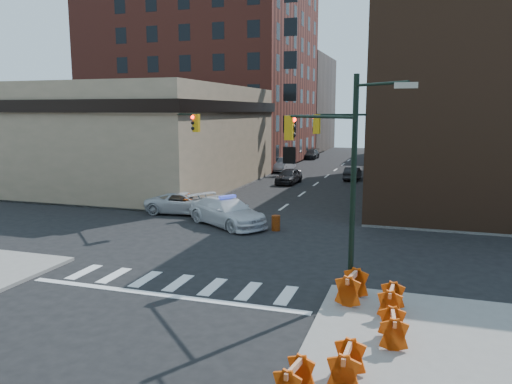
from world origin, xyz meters
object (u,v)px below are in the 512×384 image
Objects in this scene: pickup at (185,203)px; barrel_bank at (188,207)px; pedestrian_a at (183,191)px; barricade_nw_a at (181,201)px; pedestrian_b at (141,195)px; police_car at (227,212)px; barrel_road at (276,223)px; parked_car_wfar at (283,165)px; barricade_se_a at (391,301)px; parked_car_enear at (353,173)px; parked_car_wnear at (289,176)px.

pickup is 5.08× the size of barrel_bank.
pedestrian_a is 1.43× the size of barricade_nw_a.
pedestrian_b is 1.17× the size of barricade_nw_a.
barricade_nw_a is (-4.67, 3.29, -0.19)m from police_car.
pedestrian_b is 1.80× the size of barrel_road.
barrel_road is 7.31m from barrel_bank.
parked_car_wfar is at bearing 127.52° from pedestrian_a.
pickup is 2.90m from pedestrian_a.
barricade_nw_a is at bearing -25.13° from pedestrian_a.
barrel_road is at bearing -36.50° from barricade_nw_a.
barrel_road is at bearing 36.34° from barricade_se_a.
pedestrian_a is at bearing 22.50° from pickup.
parked_car_enear is 2.46× the size of pedestrian_b.
parked_car_enear is at bearing 44.05° from parked_car_wnear.
parked_car_wfar is 22.39m from pedestrian_a.
pickup is at bearing -44.07° from pedestrian_b.
parked_car_enear is at bearing 12.34° from barricade_se_a.
barrel_bank is (-8.42, -20.45, -0.13)m from parked_car_enear.
pickup is at bearing 144.30° from barrel_bank.
pedestrian_a is (-1.69, -22.32, 0.34)m from parked_car_wfar.
parked_car_wfar is 3.88× the size of barricade_se_a.
police_car is at bearing 78.96° from parked_car_enear.
pedestrian_b is (-7.79, 3.26, 0.10)m from police_car.
parked_car_wfar is 28.46m from barrel_road.
parked_car_wnear is at bearing -18.44° from pickup.
parked_car_enear is 2.88× the size of barricade_nw_a.
barrel_bank is at bearing 91.29° from police_car.
police_car reaches higher than barricade_se_a.
pickup is at bearing 158.70° from barrel_road.
pedestrian_a is 2.19× the size of barrel_road.
pickup is 1.21× the size of parked_car_wnear.
pedestrian_a reaches higher than barricade_se_a.
pedestrian_b is at bearing -96.72° from parked_car_wfar.
parked_car_enear is (8.72, 20.24, -0.08)m from pickup.
barrel_bank is (0.00, -25.05, -0.27)m from parked_car_wfar.
barrel_bank is at bearing -46.03° from pedestrian_b.
barrel_road is 8.66m from barricade_nw_a.
barrel_bank reaches higher than barrel_road.
police_car is 4.29m from barrel_bank.
pedestrian_a is 22.33m from barricade_se_a.
police_car is at bearing -127.78° from pickup.
police_car is 4.78× the size of barricade_se_a.
police_car is 1.36× the size of parked_car_wnear.
barricade_nw_a reaches higher than barricade_se_a.
barricade_se_a is at bearing -4.03° from pedestrian_a.
parked_car_wfar is (0.30, 24.84, 0.06)m from pickup.
barricade_nw_a is (0.69, -1.63, -0.46)m from pedestrian_a.
pedestrian_a reaches higher than barrel_road.
barrel_bank is (4.12, -1.06, -0.43)m from pedestrian_b.
barricade_nw_a is at bearing 64.86° from parked_car_enear.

